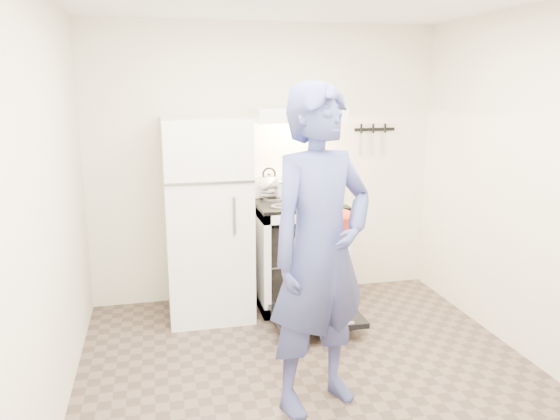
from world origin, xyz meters
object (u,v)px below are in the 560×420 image
at_px(tea_kettle, 269,183).
at_px(person, 320,252).
at_px(stove_body, 298,255).
at_px(refrigerator, 207,219).
at_px(dutch_oven, 332,225).

distance_m(tea_kettle, person, 1.80).
xyz_separation_m(stove_body, person, (-0.29, -1.57, 0.53)).
bearing_deg(tea_kettle, stove_body, -44.80).
distance_m(refrigerator, stove_body, 0.90).
bearing_deg(person, refrigerator, 86.69).
relative_size(stove_body, dutch_oven, 2.55).
relative_size(tea_kettle, person, 0.14).
bearing_deg(refrigerator, tea_kettle, 22.60).
relative_size(stove_body, tea_kettle, 3.26).
height_order(refrigerator, dutch_oven, refrigerator).
xyz_separation_m(refrigerator, tea_kettle, (0.59, 0.24, 0.24)).
relative_size(tea_kettle, dutch_oven, 0.78).
height_order(stove_body, dutch_oven, dutch_oven).
bearing_deg(tea_kettle, person, -92.11).
distance_m(person, dutch_oven, 0.40).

